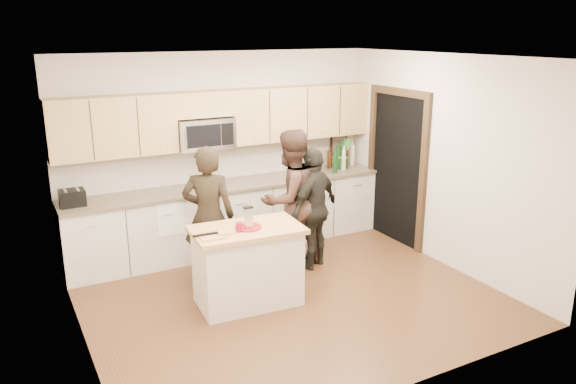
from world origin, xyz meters
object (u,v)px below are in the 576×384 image
island (248,265)px  woman_left (209,216)px  woman_right (314,208)px  toaster (72,198)px  woman_center (290,200)px

island → woman_left: woman_left is taller
woman_left → woman_right: woman_left is taller
toaster → woman_center: 2.65m
island → woman_center: size_ratio=0.70×
island → woman_center: woman_center is taller
woman_left → toaster: bearing=-2.7°
toaster → woman_left: bearing=-32.7°
woman_left → woman_center: bearing=-150.5°
island → woman_right: size_ratio=0.79×
woman_left → woman_center: size_ratio=0.95×
island → toaster: toaster is taller
toaster → woman_left: woman_left is taller
toaster → woman_right: bearing=-21.0°
toaster → woman_right: size_ratio=0.19×
island → woman_center: 1.24m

